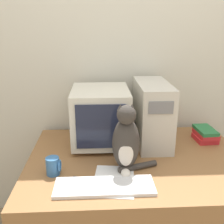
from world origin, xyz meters
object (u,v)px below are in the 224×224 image
at_px(crt_monitor, 101,116).
at_px(book_stack, 205,134).
at_px(computer_tower, 152,113).
at_px(pen, 85,179).
at_px(cat, 126,142).
at_px(keyboard, 105,186).
at_px(mug, 53,166).

height_order(crt_monitor, book_stack, crt_monitor).
relative_size(computer_tower, pen, 3.59).
height_order(cat, pen, cat).
distance_m(cat, book_stack, 0.70).
xyz_separation_m(cat, pen, (-0.22, -0.10, -0.16)).
distance_m(crt_monitor, pen, 0.49).
height_order(computer_tower, keyboard, computer_tower).
bearing_deg(mug, computer_tower, 32.44).
bearing_deg(book_stack, computer_tower, 179.28).
bearing_deg(pen, book_stack, 28.51).
bearing_deg(book_stack, keyboard, -143.84).
distance_m(crt_monitor, computer_tower, 0.35).
bearing_deg(crt_monitor, book_stack, -0.20).
bearing_deg(keyboard, computer_tower, 57.65).
xyz_separation_m(book_stack, mug, (-0.99, -0.38, 0.00)).
xyz_separation_m(keyboard, book_stack, (0.72, 0.53, 0.03)).
bearing_deg(pen, cat, 23.98).
xyz_separation_m(crt_monitor, keyboard, (0.01, -0.53, -0.19)).
distance_m(keyboard, book_stack, 0.89).
relative_size(keyboard, book_stack, 2.51).
bearing_deg(mug, cat, 5.35).
distance_m(computer_tower, pen, 0.66).
bearing_deg(book_stack, crt_monitor, 179.80).
relative_size(keyboard, mug, 5.03).
xyz_separation_m(cat, book_stack, (0.59, 0.34, -0.12)).
distance_m(crt_monitor, mug, 0.49).
distance_m(keyboard, cat, 0.27).
xyz_separation_m(computer_tower, keyboard, (-0.34, -0.53, -0.20)).
distance_m(pen, mug, 0.19).
height_order(book_stack, mug, mug).
bearing_deg(cat, keyboard, -119.53).
bearing_deg(keyboard, pen, 140.67).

